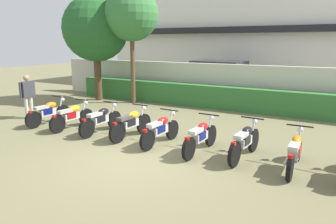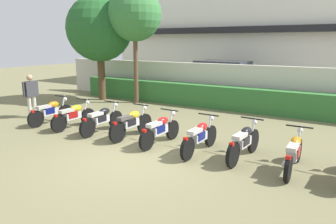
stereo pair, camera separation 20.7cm
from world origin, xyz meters
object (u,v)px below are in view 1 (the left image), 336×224
object	(u,v)px
motorcycle_in_row_0	(48,112)
motorcycle_in_row_1	(72,116)
motorcycle_in_row_5	(200,136)
inspector_person	(28,93)
motorcycle_in_row_3	(131,123)
motorcycle_in_row_2	(101,120)
motorcycle_in_row_7	(295,152)
motorcycle_in_row_4	(160,130)
tree_far_side	(132,15)
parked_car	(221,79)
motorcycle_in_row_6	(245,141)
tree_near_inspector	(96,29)

from	to	relation	value
motorcycle_in_row_0	motorcycle_in_row_1	bearing A→B (deg)	-88.15
motorcycle_in_row_5	inspector_person	distance (m)	7.31
motorcycle_in_row_3	inspector_person	distance (m)	4.95
motorcycle_in_row_2	motorcycle_in_row_7	distance (m)	5.85
motorcycle_in_row_4	motorcycle_in_row_7	xyz separation A→B (m)	(3.60, -0.03, -0.00)
motorcycle_in_row_4	motorcycle_in_row_0	bearing A→B (deg)	93.83
inspector_person	motorcycle_in_row_7	bearing A→B (deg)	-1.64
tree_far_side	motorcycle_in_row_1	bearing A→B (deg)	-78.31
parked_car	motorcycle_in_row_4	xyz separation A→B (m)	(1.53, -8.77, -0.49)
tree_far_side	motorcycle_in_row_3	world-z (taller)	tree_far_side
parked_car	motorcycle_in_row_5	distance (m)	9.26
motorcycle_in_row_5	motorcycle_in_row_6	bearing A→B (deg)	-81.48
motorcycle_in_row_0	motorcycle_in_row_1	xyz separation A→B (m)	(1.16, -0.00, -0.00)
parked_car	motorcycle_in_row_6	size ratio (longest dim) A/B	2.41
motorcycle_in_row_3	motorcycle_in_row_0	bearing A→B (deg)	96.06
motorcycle_in_row_3	tree_near_inspector	bearing A→B (deg)	53.63
parked_car	motorcycle_in_row_6	world-z (taller)	parked_car
tree_far_side	motorcycle_in_row_6	distance (m)	9.07
motorcycle_in_row_3	motorcycle_in_row_7	bearing A→B (deg)	-87.94
parked_car	tree_near_inspector	bearing A→B (deg)	-134.51
motorcycle_in_row_0	motorcycle_in_row_5	distance (m)	5.86
motorcycle_in_row_4	tree_near_inspector	bearing A→B (deg)	57.80
tree_far_side	motorcycle_in_row_5	xyz separation A→B (m)	(5.71, -4.86, -3.64)
motorcycle_in_row_3	motorcycle_in_row_6	size ratio (longest dim) A/B	0.97
parked_car	motorcycle_in_row_4	distance (m)	8.92
motorcycle_in_row_0	motorcycle_in_row_3	world-z (taller)	motorcycle_in_row_3
motorcycle_in_row_5	inspector_person	bearing A→B (deg)	89.26
motorcycle_in_row_5	motorcycle_in_row_7	size ratio (longest dim) A/B	1.00
tree_far_side	motorcycle_in_row_0	bearing A→B (deg)	-91.80
motorcycle_in_row_5	inspector_person	size ratio (longest dim) A/B	1.15
parked_car	motorcycle_in_row_5	size ratio (longest dim) A/B	2.43
motorcycle_in_row_6	inspector_person	bearing A→B (deg)	92.82
tree_far_side	motorcycle_in_row_1	size ratio (longest dim) A/B	2.94
tree_near_inspector	motorcycle_in_row_5	distance (m)	9.50
motorcycle_in_row_0	tree_near_inspector	bearing A→B (deg)	23.74
motorcycle_in_row_5	motorcycle_in_row_3	bearing A→B (deg)	87.99
tree_near_inspector	motorcycle_in_row_5	bearing A→B (deg)	-31.05
motorcycle_in_row_0	motorcycle_in_row_2	world-z (taller)	motorcycle_in_row_2
motorcycle_in_row_0	motorcycle_in_row_5	size ratio (longest dim) A/B	0.96
motorcycle_in_row_4	inspector_person	bearing A→B (deg)	91.02
tree_far_side	motorcycle_in_row_4	xyz separation A→B (m)	(4.45, -4.82, -3.64)
tree_near_inspector	motorcycle_in_row_7	xyz separation A→B (m)	(10.05, -4.63, -3.05)
tree_far_side	inspector_person	distance (m)	5.75
parked_car	motorcycle_in_row_3	world-z (taller)	parked_car
tree_near_inspector	motorcycle_in_row_0	distance (m)	5.85
tree_near_inspector	parked_car	bearing A→B (deg)	40.34
motorcycle_in_row_6	motorcycle_in_row_0	bearing A→B (deg)	94.93
motorcycle_in_row_2	motorcycle_in_row_5	xyz separation A→B (m)	(3.51, -0.09, -0.00)
motorcycle_in_row_3	motorcycle_in_row_4	distance (m)	1.11
motorcycle_in_row_1	motorcycle_in_row_6	xyz separation A→B (m)	(5.84, 0.14, 0.01)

